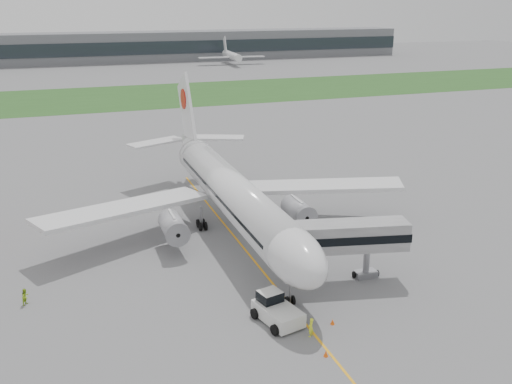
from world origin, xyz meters
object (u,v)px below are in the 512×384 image
object	(u,v)px
airliner	(229,190)
ground_crew_near	(311,327)
jet_bridge	(334,238)
pushback_tug	(276,309)

from	to	relation	value
airliner	ground_crew_near	size ratio (longest dim) A/B	30.09
jet_bridge	ground_crew_near	xyz separation A→B (m)	(-6.54, -8.72, -4.10)
pushback_tug	airliner	bearing A→B (deg)	70.48
airliner	ground_crew_near	xyz separation A→B (m)	(-0.43, -25.60, -4.76)
airliner	pushback_tug	distance (m)	22.60
jet_bridge	ground_crew_near	distance (m)	11.65
airliner	pushback_tug	bearing A→B (deg)	-96.09
pushback_tug	ground_crew_near	bearing A→B (deg)	-75.24
jet_bridge	ground_crew_near	bearing A→B (deg)	-114.28
pushback_tug	ground_crew_near	size ratio (longest dim) A/B	3.06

